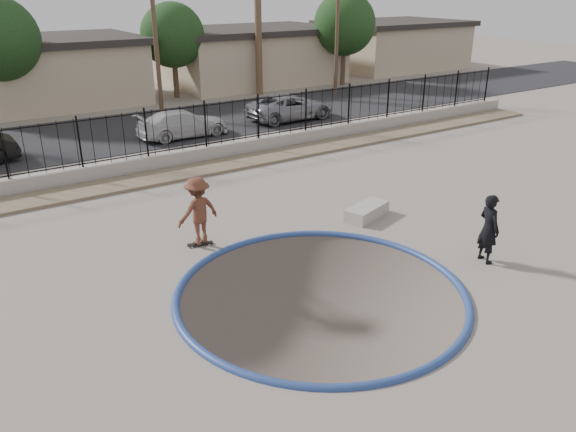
% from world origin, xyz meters
% --- Properties ---
extents(ground, '(120.00, 120.00, 2.20)m').
position_xyz_m(ground, '(0.00, 12.00, -1.10)').
color(ground, '#70665D').
rests_on(ground, ground).
extents(bowl_pit, '(6.84, 6.84, 1.80)m').
position_xyz_m(bowl_pit, '(0.00, -1.00, 0.00)').
color(bowl_pit, '#52483F').
rests_on(bowl_pit, ground).
extents(coping_ring, '(7.04, 7.04, 0.20)m').
position_xyz_m(coping_ring, '(0.00, -1.00, 0.00)').
color(coping_ring, navy).
rests_on(coping_ring, ground).
extents(rock_strip, '(42.00, 1.60, 0.11)m').
position_xyz_m(rock_strip, '(0.00, 9.20, 0.06)').
color(rock_strip, '#887159').
rests_on(rock_strip, ground).
extents(retaining_wall, '(42.00, 0.45, 0.60)m').
position_xyz_m(retaining_wall, '(0.00, 10.30, 0.30)').
color(retaining_wall, gray).
rests_on(retaining_wall, ground).
extents(fence, '(40.00, 0.04, 1.80)m').
position_xyz_m(fence, '(0.00, 10.30, 1.50)').
color(fence, black).
rests_on(fence, retaining_wall).
extents(street, '(90.00, 8.00, 0.04)m').
position_xyz_m(street, '(0.00, 17.00, 0.02)').
color(street, black).
rests_on(street, ground).
extents(house_center, '(10.60, 8.60, 3.90)m').
position_xyz_m(house_center, '(0.00, 26.50, 1.97)').
color(house_center, tan).
rests_on(house_center, ground).
extents(house_east, '(12.60, 8.60, 3.90)m').
position_xyz_m(house_east, '(14.00, 26.50, 1.97)').
color(house_east, tan).
rests_on(house_east, ground).
extents(house_east_far, '(11.60, 8.60, 3.90)m').
position_xyz_m(house_east_far, '(28.00, 26.50, 1.97)').
color(house_east_far, tan).
rests_on(house_east_far, ground).
extents(utility_pole_mid, '(1.70, 0.24, 9.50)m').
position_xyz_m(utility_pole_mid, '(4.00, 19.00, 4.96)').
color(utility_pole_mid, '#473323').
rests_on(utility_pole_mid, ground).
extents(utility_pole_right, '(1.70, 0.24, 9.00)m').
position_xyz_m(utility_pole_right, '(16.00, 19.00, 4.70)').
color(utility_pole_right, '#473323').
rests_on(utility_pole_right, ground).
extents(street_tree_mid, '(3.96, 3.96, 5.83)m').
position_xyz_m(street_tree_mid, '(7.00, 24.00, 3.84)').
color(street_tree_mid, '#473323').
rests_on(street_tree_mid, ground).
extents(street_tree_right, '(4.32, 4.32, 6.36)m').
position_xyz_m(street_tree_right, '(19.00, 22.00, 4.19)').
color(street_tree_right, '#473323').
rests_on(street_tree_right, ground).
extents(skater, '(1.33, 0.89, 1.92)m').
position_xyz_m(skater, '(-1.26, 3.00, 0.96)').
color(skater, brown).
rests_on(skater, ground).
extents(skateboard, '(0.75, 0.36, 0.06)m').
position_xyz_m(skateboard, '(-1.26, 3.00, 0.05)').
color(skateboard, black).
rests_on(skateboard, ground).
extents(videographer, '(0.58, 0.76, 1.87)m').
position_xyz_m(videographer, '(4.65, -2.04, 0.94)').
color(videographer, black).
rests_on(videographer, ground).
extents(concrete_ledge, '(1.74, 1.15, 0.40)m').
position_xyz_m(concrete_ledge, '(4.00, 1.98, 0.20)').
color(concrete_ledge, '#A49B91').
rests_on(concrete_ledge, ground).
extents(car_c, '(4.37, 1.80, 1.27)m').
position_xyz_m(car_c, '(3.24, 14.38, 0.67)').
color(car_c, '#BBBBBD').
rests_on(car_c, street).
extents(car_d, '(4.84, 2.26, 1.34)m').
position_xyz_m(car_d, '(9.53, 14.61, 0.71)').
color(car_d, gray).
rests_on(car_d, street).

